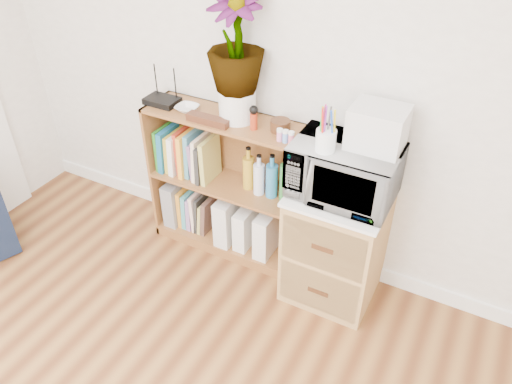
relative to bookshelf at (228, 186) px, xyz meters
The scene contains 21 objects.
skirting_board 0.57m from the bookshelf, 21.80° to the left, with size 4.00×0.02×0.10m, color white.
bookshelf is the anchor object (origin of this frame).
wicker_unit 0.76m from the bookshelf, ahead, with size 0.50×0.45×0.70m, color #9E7542.
microwave 0.85m from the bookshelf, ahead, with size 0.53×0.36×0.29m, color silver.
pen_cup 0.91m from the bookshelf, 14.42° to the right, with size 0.10×0.10×0.11m, color white.
small_appliance 1.08m from the bookshelf, ahead, with size 0.26×0.22×0.21m, color silver.
router 0.65m from the bookshelf, behind, with size 0.20×0.14×0.04m, color black.
white_bowl 0.55m from the bookshelf, behind, with size 0.13×0.13×0.03m, color silver.
plant_pot 0.57m from the bookshelf, 15.39° to the left, with size 0.21×0.21×0.18m, color silver.
potted_plant 0.93m from the bookshelf, 15.39° to the left, with size 0.31×0.31×0.54m, color #38742E.
trinket_box 0.51m from the bookshelf, 114.94° to the right, with size 0.26×0.06×0.04m, color #381C0F.
kokeshi_doll 0.56m from the bookshelf, 10.89° to the right, with size 0.04×0.04×0.09m, color #9E2C13.
wooden_bowl 0.61m from the bookshelf, ahead, with size 0.11×0.11×0.06m, color #3A1F10.
paint_jars 0.66m from the bookshelf, 12.08° to the right, with size 0.12×0.04×0.06m, color #CB707B.
file_box 0.47m from the bookshelf, behind, with size 0.09×0.25×0.31m, color gray.
magazine_holder_left 0.24m from the bookshelf, 38.45° to the right, with size 0.10×0.26×0.33m, color silver.
magazine_holder_mid 0.30m from the bookshelf, ahead, with size 0.09×0.22×0.28m, color silver.
magazine_holder_right 0.39m from the bookshelf, ahead, with size 0.10×0.24×0.30m, color silver.
cookbooks 0.32m from the bookshelf, behind, with size 0.37×0.20×0.30m.
liquor_bottles 0.34m from the bookshelf, ahead, with size 0.39×0.07×0.30m.
lower_books 0.37m from the bookshelf, behind, with size 0.23×0.19×0.28m.
Camera 1 is at (0.99, -0.06, 2.26)m, focal length 35.00 mm.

